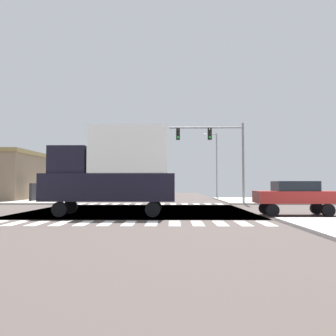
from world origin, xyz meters
name	(u,v)px	position (x,y,z in m)	size (l,w,h in m)	color
ground	(139,211)	(0.00, 0.00, -0.03)	(90.00, 90.00, 0.05)	#453C38
sidewalk_corner_ne	(280,200)	(13.00, 12.00, 0.07)	(12.00, 12.00, 0.14)	#B2ADA3
sidewalk_corner_nw	(22,200)	(-13.00, 12.00, 0.07)	(12.00, 12.00, 0.14)	#B5AFA0
crosswalk_near	(118,223)	(-0.25, -7.30, 0.00)	(13.50, 2.00, 0.01)	silver
crosswalk_far	(144,204)	(-0.25, 7.30, 0.00)	(13.50, 2.00, 0.01)	silver
traffic_signal_mast	(215,144)	(5.86, 6.83, 5.16)	(6.47, 0.55, 6.99)	gray
street_lamp	(215,159)	(7.38, 19.07, 4.75)	(1.78, 0.32, 7.93)	gray
sedan_nearside_1	(295,195)	(8.91, -3.50, 1.12)	(4.30, 1.80, 1.88)	black
suv_farside_1	(107,187)	(-5.00, 15.15, 1.39)	(1.96, 4.60, 2.34)	black
box_truck_leading_1	(114,169)	(-1.10, -3.50, 2.56)	(7.20, 2.40, 4.85)	black
pickup_trailing_2	(120,187)	(-5.00, 24.51, 1.29)	(2.00, 5.10, 2.35)	black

